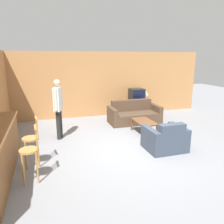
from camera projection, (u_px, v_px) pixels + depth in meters
ground_plane at (127, 150)px, 5.72m from camera, size 24.00×24.00×0.00m
wall_back at (95, 85)px, 8.84m from camera, size 9.40×0.08×2.60m
bar_chair_near at (30, 154)px, 4.18m from camera, size 0.38×0.38×1.11m
bar_chair_mid at (32, 142)px, 4.78m from camera, size 0.41×0.41×1.11m
couch_far at (134, 115)px, 8.15m from camera, size 1.89×0.89×0.81m
armchair_near at (165, 139)px, 5.70m from camera, size 0.99×0.85×0.79m
coffee_table at (144, 123)px, 6.89m from camera, size 0.53×0.97×0.42m
tv_unit at (136, 108)px, 9.22m from camera, size 1.13×0.53×0.56m
tv at (137, 95)px, 9.08m from camera, size 0.56×0.52×0.56m
table_lamp at (145, 93)px, 9.18m from camera, size 0.29×0.29×0.49m
person_by_window at (58, 106)px, 6.35m from camera, size 0.30×0.53×1.77m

